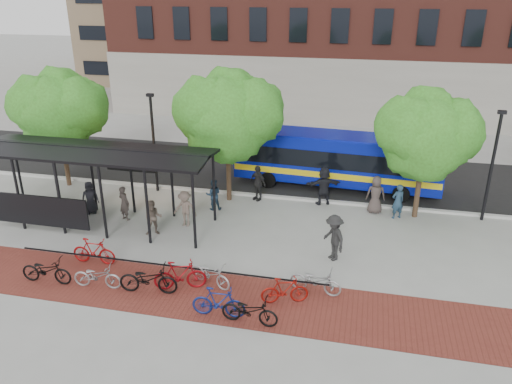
% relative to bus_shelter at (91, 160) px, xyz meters
% --- Properties ---
extents(ground, '(160.00, 160.00, 0.00)m').
position_rel_bus_shelter_xyz_m(ground, '(8.13, 0.48, -3.00)').
color(ground, '#9E9E99').
rests_on(ground, ground).
extents(asphalt_street, '(160.00, 8.00, 0.01)m').
position_rel_bus_shelter_xyz_m(asphalt_street, '(8.13, 8.48, -2.99)').
color(asphalt_street, black).
rests_on(asphalt_street, ground).
extents(curb, '(160.00, 0.25, 0.12)m').
position_rel_bus_shelter_xyz_m(curb, '(8.13, 4.48, -2.94)').
color(curb, '#B7B7B2').
rests_on(curb, ground).
extents(brick_strip, '(24.00, 3.00, 0.01)m').
position_rel_bus_shelter_xyz_m(brick_strip, '(6.13, -4.52, -3.00)').
color(brick_strip, maroon).
rests_on(brick_strip, ground).
extents(bike_rack_rail, '(12.00, 0.05, 0.95)m').
position_rel_bus_shelter_xyz_m(bike_rack_rail, '(4.83, -3.62, -3.00)').
color(bike_rack_rail, black).
rests_on(bike_rack_rail, ground).
extents(bus_shelter, '(10.60, 3.07, 3.60)m').
position_rel_bus_shelter_xyz_m(bus_shelter, '(0.00, 0.00, 0.00)').
color(bus_shelter, black).
rests_on(bus_shelter, ground).
extents(tree_a, '(4.90, 4.00, 6.18)m').
position_rel_bus_shelter_xyz_m(tree_a, '(-3.77, 3.83, 1.24)').
color(tree_a, '#382619').
rests_on(tree_a, ground).
extents(tree_b, '(5.15, 4.20, 6.47)m').
position_rel_bus_shelter_xyz_m(tree_b, '(5.23, 3.83, 1.46)').
color(tree_b, '#382619').
rests_on(tree_b, ground).
extents(tree_c, '(4.66, 3.80, 5.92)m').
position_rel_bus_shelter_xyz_m(tree_c, '(14.22, 3.83, 1.06)').
color(tree_c, '#382619').
rests_on(tree_c, ground).
extents(lamp_post_left, '(0.35, 0.20, 5.12)m').
position_rel_bus_shelter_xyz_m(lamp_post_left, '(1.13, 4.08, -0.25)').
color(lamp_post_left, black).
rests_on(lamp_post_left, ground).
extents(lamp_post_right, '(0.35, 0.20, 5.12)m').
position_rel_bus_shelter_xyz_m(lamp_post_right, '(17.13, 4.08, -0.25)').
color(lamp_post_right, black).
rests_on(lamp_post_right, ground).
extents(bus, '(10.82, 3.07, 2.89)m').
position_rel_bus_shelter_xyz_m(bus, '(10.21, 6.73, -1.34)').
color(bus, '#0817A0').
rests_on(bus, ground).
extents(bike_0, '(1.95, 0.73, 1.01)m').
position_rel_bus_shelter_xyz_m(bike_0, '(0.73, -5.00, -2.49)').
color(bike_0, black).
rests_on(bike_0, ground).
extents(bike_1, '(1.77, 0.54, 1.06)m').
position_rel_bus_shelter_xyz_m(bike_1, '(1.71, -3.39, -2.47)').
color(bike_1, '#9F0E0F').
rests_on(bike_1, ground).
extents(bike_2, '(1.81, 0.75, 0.93)m').
position_rel_bus_shelter_xyz_m(bike_2, '(2.68, -4.88, -2.53)').
color(bike_2, gray).
rests_on(bike_2, ground).
extents(bike_4, '(2.15, 0.96, 1.09)m').
position_rel_bus_shelter_xyz_m(bike_4, '(4.59, -4.78, -2.45)').
color(bike_4, black).
rests_on(bike_4, ground).
extents(bike_5, '(1.93, 1.10, 1.12)m').
position_rel_bus_shelter_xyz_m(bike_5, '(5.60, -4.32, -2.44)').
color(bike_5, maroon).
rests_on(bike_5, ground).
extents(bike_6, '(1.85, 1.23, 0.92)m').
position_rel_bus_shelter_xyz_m(bike_6, '(6.57, -3.84, -2.54)').
color(bike_6, '#AAA9AC').
rests_on(bike_6, ground).
extents(bike_7, '(1.81, 0.59, 1.07)m').
position_rel_bus_shelter_xyz_m(bike_7, '(7.38, -5.55, -2.46)').
color(bike_7, navy).
rests_on(bike_7, ground).
extents(bike_8, '(1.90, 0.76, 0.98)m').
position_rel_bus_shelter_xyz_m(bike_8, '(8.45, -5.69, -2.51)').
color(bike_8, black).
rests_on(bike_8, ground).
extents(bike_9, '(1.69, 0.93, 0.98)m').
position_rel_bus_shelter_xyz_m(bike_9, '(9.35, -4.33, -2.51)').
color(bike_9, '#9C150E').
rests_on(bike_9, ground).
extents(bike_10, '(1.92, 0.92, 0.97)m').
position_rel_bus_shelter_xyz_m(bike_10, '(10.30, -3.49, -2.51)').
color(bike_10, gray).
rests_on(bike_10, ground).
extents(pedestrian_0, '(0.92, 0.82, 1.57)m').
position_rel_bus_shelter_xyz_m(pedestrian_0, '(-0.82, 0.81, -2.21)').
color(pedestrian_0, black).
rests_on(pedestrian_0, ground).
extents(pedestrian_1, '(0.70, 0.60, 1.64)m').
position_rel_bus_shelter_xyz_m(pedestrian_1, '(1.09, 0.50, -2.18)').
color(pedestrian_1, '#362E2B').
rests_on(pedestrian_1, ground).
extents(pedestrian_2, '(0.88, 0.77, 1.53)m').
position_rel_bus_shelter_xyz_m(pedestrian_2, '(4.72, 2.47, -2.24)').
color(pedestrian_2, '#1D3144').
rests_on(pedestrian_2, ground).
extents(pedestrian_3, '(1.10, 0.66, 1.66)m').
position_rel_bus_shelter_xyz_m(pedestrian_3, '(4.02, 0.51, -2.17)').
color(pedestrian_3, brown).
rests_on(pedestrian_3, ground).
extents(pedestrian_4, '(1.13, 0.94, 1.80)m').
position_rel_bus_shelter_xyz_m(pedestrian_4, '(6.53, 4.09, -2.10)').
color(pedestrian_4, black).
rests_on(pedestrian_4, ground).
extents(pedestrian_5, '(1.86, 1.18, 1.91)m').
position_rel_bus_shelter_xyz_m(pedestrian_5, '(9.80, 4.28, -2.04)').
color(pedestrian_5, black).
rests_on(pedestrian_5, ground).
extents(pedestrian_6, '(0.92, 0.63, 1.83)m').
position_rel_bus_shelter_xyz_m(pedestrian_6, '(12.28, 3.81, -2.09)').
color(pedestrian_6, '#433936').
rests_on(pedestrian_6, ground).
extents(pedestrian_7, '(0.73, 0.65, 1.68)m').
position_rel_bus_shelter_xyz_m(pedestrian_7, '(13.28, 3.41, -2.16)').
color(pedestrian_7, '#233B51').
rests_on(pedestrian_7, ground).
extents(pedestrian_8, '(0.93, 0.83, 1.58)m').
position_rel_bus_shelter_xyz_m(pedestrian_8, '(2.99, -0.61, -2.21)').
color(pedestrian_8, brown).
rests_on(pedestrian_8, ground).
extents(pedestrian_9, '(1.29, 1.40, 1.89)m').
position_rel_bus_shelter_xyz_m(pedestrian_9, '(10.71, -1.02, -2.05)').
color(pedestrian_9, black).
rests_on(pedestrian_9, ground).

